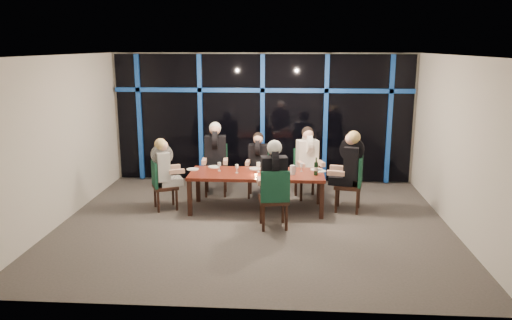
% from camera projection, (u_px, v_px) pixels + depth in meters
% --- Properties ---
extents(room, '(7.04, 7.00, 3.02)m').
position_uv_depth(room, '(254.00, 113.00, 8.61)').
color(room, '#564F4B').
rests_on(room, ground).
extents(window_wall, '(6.86, 0.43, 2.94)m').
position_uv_depth(window_wall, '(263.00, 116.00, 11.57)').
color(window_wall, black).
rests_on(window_wall, ground).
extents(dining_table, '(2.60, 1.00, 0.75)m').
position_uv_depth(dining_table, '(257.00, 176.00, 9.69)').
color(dining_table, maroon).
rests_on(dining_table, ground).
extents(chair_far_left, '(0.54, 0.54, 1.08)m').
position_uv_depth(chair_far_left, '(216.00, 167.00, 10.79)').
color(chair_far_left, black).
rests_on(chair_far_left, ground).
extents(chair_far_mid, '(0.45, 0.45, 0.95)m').
position_uv_depth(chair_far_mid, '(258.00, 172.00, 10.65)').
color(chair_far_mid, black).
rests_on(chair_far_mid, ground).
extents(chair_far_right, '(0.59, 0.59, 1.04)m').
position_uv_depth(chair_far_right, '(306.00, 170.00, 10.56)').
color(chair_far_right, black).
rests_on(chair_far_right, ground).
extents(chair_end_left, '(0.60, 0.60, 0.97)m').
position_uv_depth(chair_end_left, '(161.00, 183.00, 9.75)').
color(chair_end_left, black).
rests_on(chair_end_left, ground).
extents(chair_end_right, '(0.59, 0.59, 1.08)m').
position_uv_depth(chair_end_right, '(353.00, 181.00, 9.64)').
color(chair_end_right, black).
rests_on(chair_end_right, ground).
extents(chair_near_mid, '(0.58, 0.58, 1.08)m').
position_uv_depth(chair_near_mid, '(274.00, 196.00, 8.67)').
color(chair_near_mid, black).
rests_on(chair_near_mid, ground).
extents(diner_far_left, '(0.56, 0.69, 1.05)m').
position_uv_depth(diner_far_left, '(215.00, 148.00, 10.60)').
color(diner_far_left, black).
rests_on(diner_far_left, ground).
extents(diner_far_mid, '(0.48, 0.59, 0.92)m').
position_uv_depth(diner_far_mid, '(258.00, 155.00, 10.49)').
color(diner_far_mid, black).
rests_on(diner_far_mid, ground).
extents(diner_far_right, '(0.60, 0.70, 1.01)m').
position_uv_depth(diner_far_right, '(308.00, 152.00, 10.38)').
color(diner_far_right, white).
rests_on(diner_far_right, ground).
extents(diner_end_left, '(0.67, 0.61, 0.94)m').
position_uv_depth(diner_end_left, '(164.00, 163.00, 9.69)').
color(diner_end_left, black).
rests_on(diner_end_left, ground).
extents(diner_end_right, '(0.72, 0.59, 1.05)m').
position_uv_depth(diner_end_right, '(349.00, 159.00, 9.57)').
color(diner_end_right, black).
rests_on(diner_end_right, ground).
extents(diner_near_mid, '(0.58, 0.71, 1.05)m').
position_uv_depth(diner_near_mid, '(274.00, 171.00, 8.67)').
color(diner_near_mid, black).
rests_on(diner_near_mid, ground).
extents(plate_far_left, '(0.24, 0.24, 0.01)m').
position_uv_depth(plate_far_left, '(214.00, 167.00, 10.11)').
color(plate_far_left, white).
rests_on(plate_far_left, dining_table).
extents(plate_far_mid, '(0.24, 0.24, 0.01)m').
position_uv_depth(plate_far_mid, '(255.00, 168.00, 9.98)').
color(plate_far_mid, white).
rests_on(plate_far_mid, dining_table).
extents(plate_far_right, '(0.24, 0.24, 0.01)m').
position_uv_depth(plate_far_right, '(316.00, 170.00, 9.89)').
color(plate_far_right, white).
rests_on(plate_far_right, dining_table).
extents(plate_end_left, '(0.24, 0.24, 0.01)m').
position_uv_depth(plate_end_left, '(193.00, 169.00, 9.92)').
color(plate_end_left, white).
rests_on(plate_end_left, dining_table).
extents(plate_end_right, '(0.24, 0.24, 0.01)m').
position_uv_depth(plate_end_right, '(320.00, 171.00, 9.77)').
color(plate_end_right, white).
rests_on(plate_end_right, dining_table).
extents(plate_near_mid, '(0.24, 0.24, 0.01)m').
position_uv_depth(plate_near_mid, '(270.00, 178.00, 9.28)').
color(plate_near_mid, white).
rests_on(plate_near_mid, dining_table).
extents(wine_bottle, '(0.08, 0.08, 0.34)m').
position_uv_depth(wine_bottle, '(316.00, 168.00, 9.46)').
color(wine_bottle, black).
rests_on(wine_bottle, dining_table).
extents(water_pitcher, '(0.11, 0.10, 0.18)m').
position_uv_depth(water_pitcher, '(293.00, 170.00, 9.51)').
color(water_pitcher, silver).
rests_on(water_pitcher, dining_table).
extents(tea_light, '(0.05, 0.05, 0.03)m').
position_uv_depth(tea_light, '(256.00, 175.00, 9.48)').
color(tea_light, '#FFA04C').
rests_on(tea_light, dining_table).
extents(wine_glass_a, '(0.07, 0.07, 0.17)m').
position_uv_depth(wine_glass_a, '(237.00, 167.00, 9.63)').
color(wine_glass_a, silver).
rests_on(wine_glass_a, dining_table).
extents(wine_glass_b, '(0.07, 0.07, 0.19)m').
position_uv_depth(wine_glass_b, '(258.00, 165.00, 9.70)').
color(wine_glass_b, silver).
rests_on(wine_glass_b, dining_table).
extents(wine_glass_c, '(0.06, 0.06, 0.16)m').
position_uv_depth(wine_glass_c, '(277.00, 168.00, 9.55)').
color(wine_glass_c, silver).
rests_on(wine_glass_c, dining_table).
extents(wine_glass_d, '(0.07, 0.07, 0.18)m').
position_uv_depth(wine_glass_d, '(219.00, 165.00, 9.78)').
color(wine_glass_d, white).
rests_on(wine_glass_d, dining_table).
extents(wine_glass_e, '(0.06, 0.06, 0.16)m').
position_uv_depth(wine_glass_e, '(302.00, 165.00, 9.75)').
color(wine_glass_e, silver).
rests_on(wine_glass_e, dining_table).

